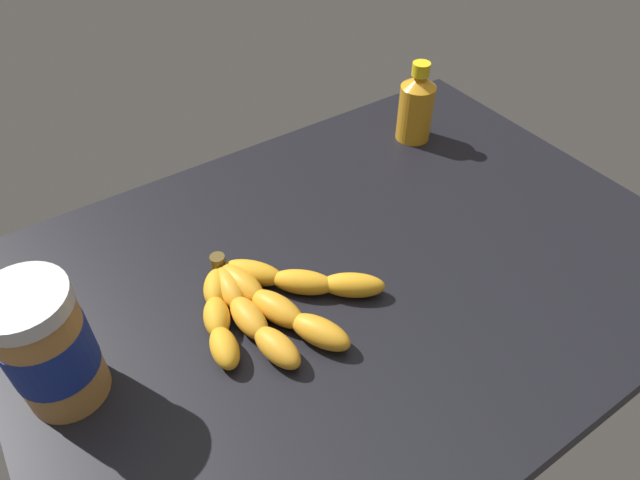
# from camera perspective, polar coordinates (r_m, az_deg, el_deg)

# --- Properties ---
(ground_plane) EXTENTS (0.91, 0.66, 0.04)m
(ground_plane) POSITION_cam_1_polar(r_m,az_deg,el_deg) (0.78, 3.51, -3.55)
(ground_plane) COLOR black
(banana_bunch) EXTENTS (0.24, 0.22, 0.03)m
(banana_bunch) POSITION_cam_1_polar(r_m,az_deg,el_deg) (0.70, -5.46, -6.43)
(banana_bunch) COLOR gold
(banana_bunch) RESTS_ON ground_plane
(peanut_butter_jar) EXTENTS (0.09, 0.09, 0.16)m
(peanut_butter_jar) POSITION_cam_1_polar(r_m,az_deg,el_deg) (0.64, -26.02, -9.80)
(peanut_butter_jar) COLOR #BF8442
(peanut_butter_jar) RESTS_ON ground_plane
(honey_bottle) EXTENTS (0.06, 0.06, 0.14)m
(honey_bottle) POSITION_cam_1_polar(r_m,az_deg,el_deg) (0.99, 9.78, 13.34)
(honey_bottle) COLOR orange
(honey_bottle) RESTS_ON ground_plane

